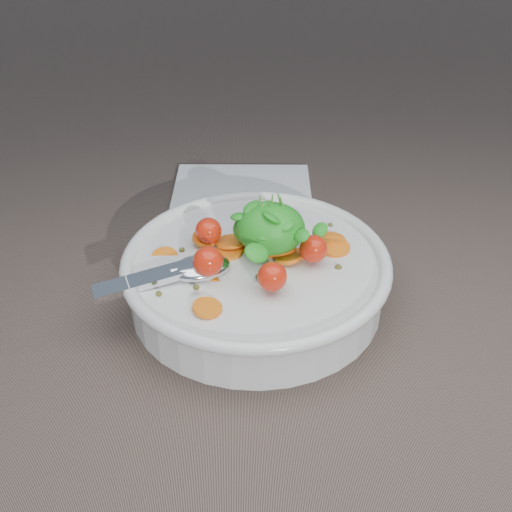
{
  "coord_description": "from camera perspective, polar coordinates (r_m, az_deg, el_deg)",
  "views": [
    {
      "loc": [
        -0.01,
        -0.49,
        0.39
      ],
      "look_at": [
        0.0,
        0.0,
        0.05
      ],
      "focal_mm": 45.0,
      "sensor_mm": 36.0,
      "label": 1
    }
  ],
  "objects": [
    {
      "name": "bowl",
      "position": [
        0.61,
        -0.01,
        -1.67
      ],
      "size": [
        0.27,
        0.25,
        0.11
      ],
      "color": "silver",
      "rests_on": "ground"
    },
    {
      "name": "napkin",
      "position": [
        0.8,
        -1.25,
        5.51
      ],
      "size": [
        0.18,
        0.16,
        0.01
      ],
      "primitive_type": "cube",
      "rotation": [
        0.0,
        0.0,
        -0.04
      ],
      "color": "white",
      "rests_on": "ground"
    },
    {
      "name": "ground",
      "position": [
        0.63,
        -0.2,
        -3.91
      ],
      "size": [
        6.0,
        6.0,
        0.0
      ],
      "primitive_type": "plane",
      "color": "brown",
      "rests_on": "ground"
    }
  ]
}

